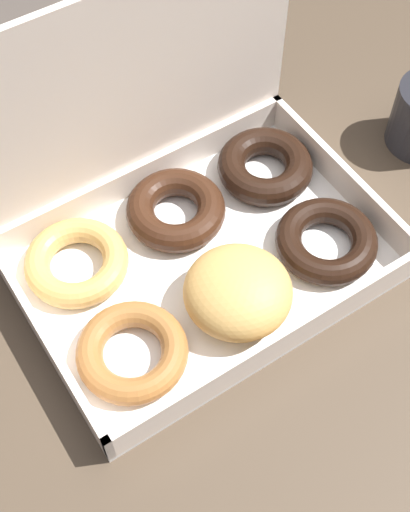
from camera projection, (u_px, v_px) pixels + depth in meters
name	position (u px, v px, depth m)	size (l,w,h in m)	color
ground_plane	(206.00, 505.00, 1.36)	(8.00, 8.00, 0.00)	#564C44
dining_table	(206.00, 360.00, 0.82)	(1.27, 0.78, 0.74)	#4C3D2D
donut_box	(197.00, 229.00, 0.75)	(0.38, 0.27, 0.27)	white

